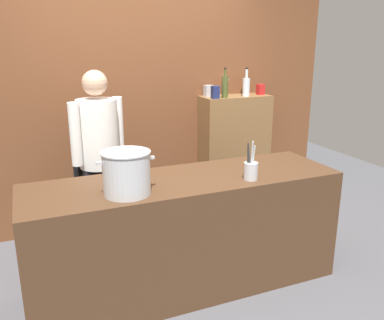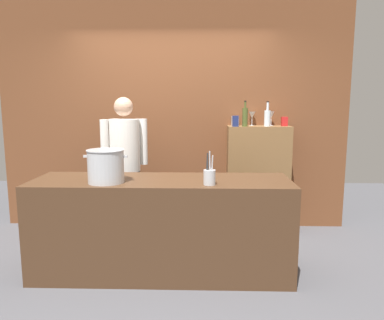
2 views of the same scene
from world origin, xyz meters
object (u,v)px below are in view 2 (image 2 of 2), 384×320
object	(u,v)px
wine_bottle_clear	(267,118)
spice_tin_red	(284,121)
utensil_crock	(209,176)
wine_glass_wide	(271,115)
stockpot_large	(106,166)
spice_tin_navy	(235,121)
chef	(125,160)
spice_tin_silver	(235,121)
wine_bottle_olive	(245,117)
wine_glass_short	(252,116)

from	to	relation	value
wine_bottle_clear	spice_tin_red	size ratio (longest dim) A/B	2.66
utensil_crock	spice_tin_red	size ratio (longest dim) A/B	2.62
wine_bottle_clear	wine_glass_wide	xyz separation A→B (m)	(0.07, 0.14, 0.02)
spice_tin_red	wine_glass_wide	bearing A→B (deg)	152.73
wine_glass_wide	spice_tin_red	distance (m)	0.18
wine_bottle_clear	wine_glass_wide	bearing A→B (deg)	62.65
utensil_crock	wine_bottle_clear	distance (m)	1.57
utensil_crock	wine_glass_wide	bearing A→B (deg)	61.89
stockpot_large	wine_bottle_clear	world-z (taller)	wine_bottle_clear
wine_glass_wide	spice_tin_navy	world-z (taller)	wine_glass_wide
wine_bottle_clear	spice_tin_red	bearing A→B (deg)	15.90
spice_tin_red	spice_tin_navy	distance (m)	0.61
chef	spice_tin_red	bearing A→B (deg)	166.55
spice_tin_silver	spice_tin_red	world-z (taller)	spice_tin_silver
utensil_crock	wine_bottle_clear	bearing A→B (deg)	61.81
chef	stockpot_large	xyz separation A→B (m)	(0.02, -0.90, 0.08)
wine_bottle_clear	spice_tin_red	world-z (taller)	wine_bottle_clear
utensil_crock	wine_bottle_olive	size ratio (longest dim) A/B	0.96
utensil_crock	wine_bottle_olive	xyz separation A→B (m)	(0.44, 1.30, 0.46)
utensil_crock	spice_tin_silver	bearing A→B (deg)	77.04
utensil_crock	wine_glass_short	distance (m)	1.66
chef	spice_tin_red	distance (m)	1.96
wine_bottle_clear	wine_bottle_olive	size ratio (longest dim) A/B	0.98
stockpot_large	spice_tin_silver	bearing A→B (deg)	48.52
wine_glass_short	wine_glass_wide	xyz separation A→B (m)	(0.23, -0.03, 0.00)
wine_bottle_clear	spice_tin_navy	distance (m)	0.39
wine_bottle_clear	wine_glass_short	world-z (taller)	wine_bottle_clear
spice_tin_silver	spice_tin_red	size ratio (longest dim) A/B	1.04
utensil_crock	wine_glass_wide	xyz separation A→B (m)	(0.78, 1.47, 0.47)
chef	spice_tin_navy	distance (m)	1.37
stockpot_large	wine_bottle_clear	size ratio (longest dim) A/B	1.30
wine_glass_short	utensil_crock	bearing A→B (deg)	-110.28
utensil_crock	wine_bottle_clear	xyz separation A→B (m)	(0.71, 1.33, 0.45)
wine_glass_wide	spice_tin_red	size ratio (longest dim) A/B	1.57
spice_tin_silver	wine_bottle_clear	bearing A→B (deg)	-22.27
wine_bottle_clear	stockpot_large	bearing A→B (deg)	-142.09
utensil_crock	wine_glass_short	size ratio (longest dim) A/B	1.71
wine_glass_short	stockpot_large	bearing A→B (deg)	-135.67
wine_bottle_olive	spice_tin_navy	xyz separation A→B (m)	(-0.11, -0.01, -0.05)
stockpot_large	wine_glass_short	world-z (taller)	wine_glass_short
wine_bottle_olive	utensil_crock	bearing A→B (deg)	-108.83
wine_bottle_clear	spice_tin_silver	xyz separation A→B (m)	(-0.37, 0.15, -0.05)
stockpot_large	wine_bottle_clear	bearing A→B (deg)	37.91
stockpot_large	wine_bottle_clear	xyz separation A→B (m)	(1.62, 1.26, 0.38)
utensil_crock	wine_bottle_clear	world-z (taller)	wine_bottle_clear
chef	wine_bottle_clear	distance (m)	1.75
utensil_crock	wine_glass_short	bearing A→B (deg)	69.72
spice_tin_red	wine_bottle_olive	bearing A→B (deg)	-169.09
wine_bottle_clear	wine_glass_wide	size ratio (longest dim) A/B	1.69
wine_bottle_olive	spice_tin_silver	distance (m)	0.22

